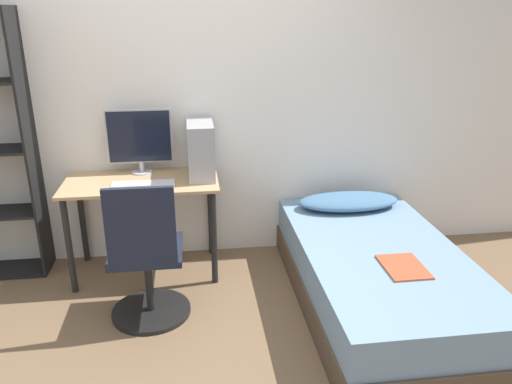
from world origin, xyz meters
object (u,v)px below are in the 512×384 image
(bed, at_px, (378,277))
(pc_tower, at_px, (201,149))
(office_chair, at_px, (147,267))
(monitor, at_px, (140,139))
(keyboard, at_px, (144,184))

(bed, xyz_separation_m, pc_tower, (-1.12, 0.72, 0.71))
(pc_tower, bearing_deg, office_chair, -118.42)
(monitor, bearing_deg, bed, -28.80)
(bed, xyz_separation_m, monitor, (-1.56, 0.85, 0.77))
(keyboard, bearing_deg, pc_tower, 22.86)
(bed, distance_m, monitor, 1.94)
(office_chair, height_order, pc_tower, pc_tower)
(office_chair, distance_m, pc_tower, 0.96)
(bed, bearing_deg, office_chair, 178.71)
(monitor, height_order, pc_tower, monitor)
(office_chair, distance_m, bed, 1.50)
(keyboard, distance_m, pc_tower, 0.48)
(bed, relative_size, monitor, 4.03)
(pc_tower, bearing_deg, keyboard, -157.14)
(bed, xyz_separation_m, keyboard, (-1.52, 0.55, 0.53))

